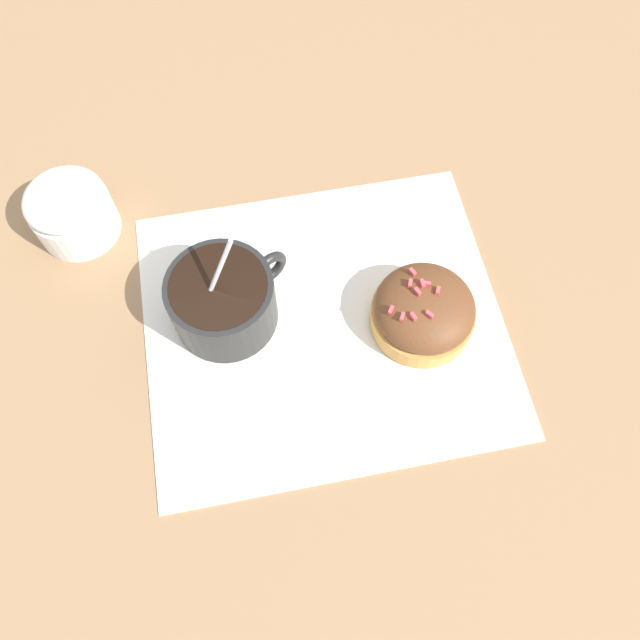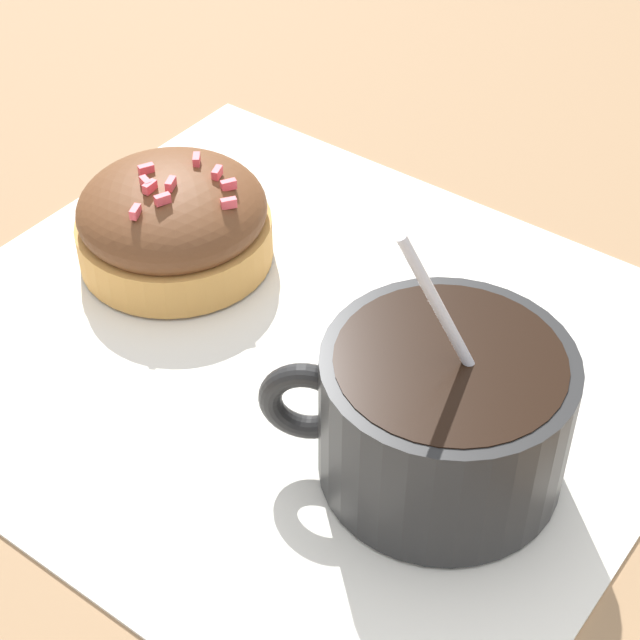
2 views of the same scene
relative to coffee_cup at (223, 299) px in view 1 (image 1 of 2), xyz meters
The scene contains 5 objects.
ground_plane 0.09m from the coffee_cup, ahead, with size 3.00×3.00×0.00m, color #93704C.
paper_napkin 0.09m from the coffee_cup, ahead, with size 0.36×0.33×0.00m.
coffee_cup is the anchor object (origin of this frame).
frosted_pastry 0.18m from the coffee_cup, ahead, with size 0.09×0.09×0.05m.
sugar_bowl 0.18m from the coffee_cup, 144.27° to the left, with size 0.08×0.08×0.06m.
Camera 1 is at (-0.02, -0.24, 0.51)m, focal length 35.00 mm.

